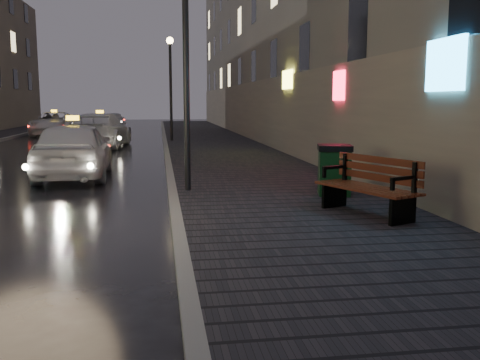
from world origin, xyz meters
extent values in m
plane|color=black|center=(0.00, 0.00, 0.00)|extent=(120.00, 120.00, 0.00)
cube|color=black|center=(3.90, 21.00, 0.07)|extent=(4.60, 58.00, 0.15)
cube|color=slate|center=(1.50, 21.00, 0.07)|extent=(0.20, 58.00, 0.15)
cube|color=#605B54|center=(7.10, 25.00, 6.50)|extent=(1.80, 50.00, 13.00)
cylinder|color=black|center=(1.85, 6.00, 2.65)|extent=(0.14, 0.14, 5.00)
cylinder|color=black|center=(1.85, 22.00, 2.65)|extent=(0.14, 0.14, 5.00)
sphere|color=#FFD88C|center=(1.85, 22.00, 5.25)|extent=(0.36, 0.36, 0.36)
cube|color=black|center=(5.20, 1.99, 0.38)|extent=(0.55, 0.28, 0.46)
cube|color=black|center=(5.43, 2.08, 0.78)|extent=(0.09, 0.09, 0.80)
cube|color=black|center=(5.14, 1.97, 0.93)|extent=(0.46, 0.23, 0.06)
cube|color=black|center=(4.55, 3.57, 0.38)|extent=(0.55, 0.28, 0.46)
cube|color=black|center=(4.78, 3.67, 0.78)|extent=(0.09, 0.09, 0.80)
cube|color=black|center=(4.49, 3.55, 0.93)|extent=(0.46, 0.23, 0.06)
cube|color=#40170D|center=(4.87, 2.78, 0.64)|extent=(1.43, 2.17, 0.05)
cube|color=#40170D|center=(5.12, 2.88, 0.97)|extent=(0.82, 1.92, 0.46)
cube|color=black|center=(4.98, 4.91, 0.64)|extent=(0.80, 0.80, 0.97)
cube|color=black|center=(4.98, 4.91, 1.18)|extent=(0.86, 0.86, 0.12)
imported|color=silver|center=(-1.20, 9.51, 0.82)|extent=(2.09, 4.88, 1.64)
imported|color=silver|center=(-1.56, 20.07, 0.81)|extent=(2.84, 5.80, 1.62)
imported|color=silver|center=(-5.49, 29.91, 0.75)|extent=(2.50, 5.42, 1.51)
imported|color=#A6A6AE|center=(-2.26, 36.33, 0.69)|extent=(1.99, 4.17, 1.38)
camera|label=1|loc=(1.23, -6.21, 2.18)|focal=40.00mm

